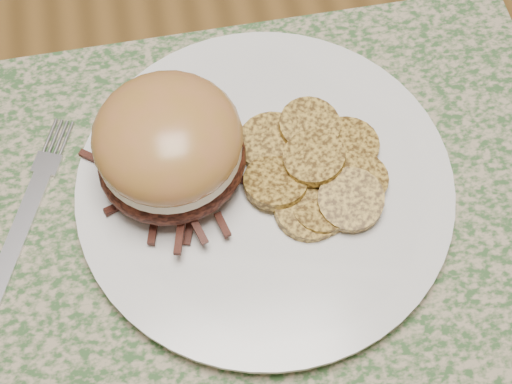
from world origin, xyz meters
The scene contains 6 objects.
ground centered at (0.00, 0.00, 0.00)m, with size 3.50×3.50×0.00m, color #532F1C.
placemat centered at (0.26, -0.17, 0.75)m, with size 0.45×0.33×0.00m, color #35592E.
dinner_plate centered at (0.25, -0.16, 0.76)m, with size 0.26×0.26×0.02m, color white.
pork_sandwich centered at (0.19, -0.14, 0.81)m, with size 0.13×0.12×0.08m.
roasted_potatoes centered at (0.29, -0.16, 0.78)m, with size 0.12×0.13×0.03m.
fork centered at (0.08, -0.15, 0.76)m, with size 0.08×0.16×0.00m.
Camera 1 is at (0.20, -0.40, 1.23)m, focal length 50.00 mm.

